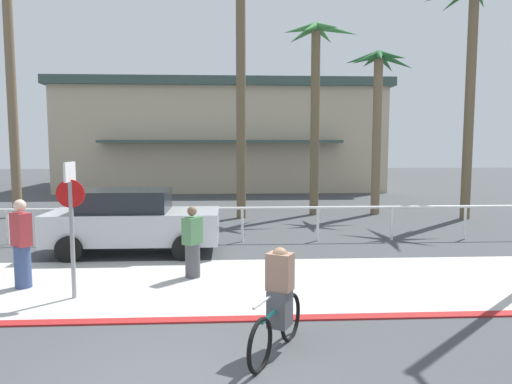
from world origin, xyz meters
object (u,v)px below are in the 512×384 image
Objects in this scene: stop_sign_bike_lane at (71,210)px; palm_tree_3 at (378,94)px; pedestrian_1 at (22,247)px; car_silver_1 at (132,221)px; cyclist_teal_0 at (279,303)px; pedestrian_0 at (192,245)px; palm_tree_1 at (239,25)px; palm_tree_4 at (471,46)px; palm_tree_0 at (8,28)px; palm_tree_2 at (316,77)px.

palm_tree_3 reaches higher than stop_sign_bike_lane.
pedestrian_1 is (-10.12, -9.66, -4.03)m from palm_tree_3.
car_silver_1 reaches higher than cyclist_teal_0.
cyclist_teal_0 is 1.05× the size of pedestrian_0.
pedestrian_1 is at bearing 149.66° from stop_sign_bike_lane.
car_silver_1 is at bearing -116.59° from palm_tree_1.
palm_tree_4 is at bearing 37.98° from pedestrian_0.
stop_sign_bike_lane is at bearing 145.36° from cyclist_teal_0.
palm_tree_1 is 8.72m from palm_tree_4.
pedestrian_0 is (-6.78, -9.09, -4.16)m from palm_tree_3.
palm_tree_0 is 6.48× the size of pedestrian_0.
stop_sign_bike_lane is 1.56× the size of cyclist_teal_0.
pedestrian_1 is (-7.60, -9.70, -4.68)m from palm_tree_2.
palm_tree_4 is (11.96, 8.97, 4.83)m from stop_sign_bike_lane.
pedestrian_0 is (2.11, 1.28, -0.96)m from stop_sign_bike_lane.
palm_tree_4 is 2.02× the size of car_silver_1.
cyclist_teal_0 is at bearing -102.20° from palm_tree_2.
palm_tree_3 is (2.52, -0.05, -0.65)m from palm_tree_2.
cyclist_teal_0 is at bearing -62.32° from car_silver_1.
stop_sign_bike_lane is 0.33× the size of palm_tree_2.
pedestrian_0 is (-1.48, 3.76, 0.02)m from cyclist_teal_0.
pedestrian_1 is (-3.34, -0.56, 0.13)m from pedestrian_0.
palm_tree_1 is 9.18m from car_silver_1.
car_silver_1 is at bearing 84.58° from stop_sign_bike_lane.
palm_tree_0 reaches higher than palm_tree_3.
palm_tree_0 is 1.54× the size of palm_tree_3.
palm_tree_3 reaches higher than cyclist_teal_0.
car_silver_1 is (-8.54, -6.68, -4.00)m from palm_tree_3.
pedestrian_0 is at bearing -126.73° from palm_tree_3.
pedestrian_0 is (-4.27, -9.14, -4.81)m from palm_tree_2.
car_silver_1 is at bearing 117.68° from cyclist_teal_0.
pedestrian_0 reaches higher than cyclist_teal_0.
palm_tree_4 is at bearing 36.87° from stop_sign_bike_lane.
stop_sign_bike_lane reaches higher than pedestrian_1.
stop_sign_bike_lane is at bearing -130.61° from palm_tree_3.
stop_sign_bike_lane is at bearing -95.42° from car_silver_1.
palm_tree_1 is 13.73m from cyclist_teal_0.
palm_tree_4 is at bearing -14.58° from palm_tree_2.
palm_tree_3 is at bearing 67.56° from cyclist_teal_0.
palm_tree_1 reaches higher than palm_tree_2.
stop_sign_bike_lane reaches higher than cyclist_teal_0.
palm_tree_2 is at bearing 64.97° from pedestrian_0.
palm_tree_0 is 17.04m from cyclist_teal_0.
palm_tree_2 is at bearing 77.80° from cyclist_teal_0.
car_silver_1 is (-11.61, -5.28, -5.63)m from palm_tree_4.
palm_tree_1 is 1.28× the size of palm_tree_2.
palm_tree_0 is at bearing 129.94° from pedestrian_0.
palm_tree_1 reaches higher than palm_tree_4.
palm_tree_0 reaches higher than car_silver_1.
palm_tree_0 is 12.35m from pedestrian_1.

